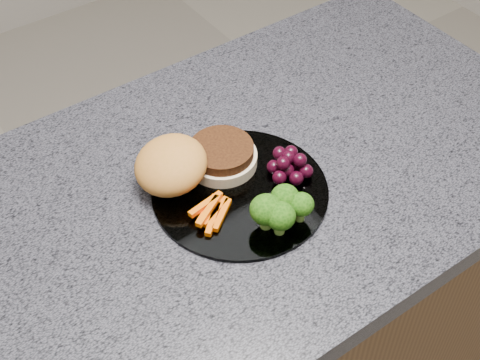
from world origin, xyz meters
name	(u,v)px	position (x,y,z in m)	size (l,w,h in m)	color
island_cabinet	(215,355)	(0.00, 0.00, 0.43)	(1.20, 0.60, 0.86)	#55381D
countertop	(207,203)	(0.00, 0.00, 0.88)	(1.20, 0.60, 0.04)	#4A4953
plate	(240,191)	(0.04, -0.03, 0.90)	(0.26, 0.26, 0.01)	white
burger	(189,164)	(0.00, 0.04, 0.93)	(0.20, 0.13, 0.06)	beige
carrot_sticks	(212,212)	(-0.02, -0.04, 0.91)	(0.07, 0.06, 0.02)	#FA6204
broccoli	(280,208)	(0.05, -0.11, 0.94)	(0.09, 0.07, 0.06)	#6D9C39
grape_bunch	(289,164)	(0.12, -0.04, 0.92)	(0.06, 0.07, 0.04)	black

